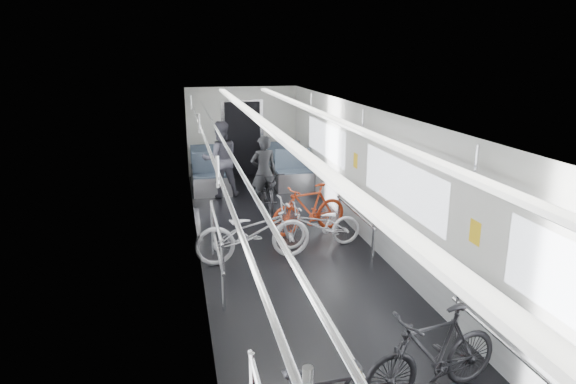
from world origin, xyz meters
name	(u,v)px	position (x,y,z in m)	size (l,w,h in m)	color
car_shell	(281,179)	(0.00, 1.78, 1.13)	(3.02, 14.01, 2.41)	black
bike_left_far	(253,232)	(-0.64, 0.89, 0.50)	(0.67, 1.91, 1.00)	#B7B6BB
bike_right_near	(433,353)	(0.56, -2.88, 0.47)	(0.45, 1.58, 0.95)	black
bike_right_mid	(319,225)	(0.57, 1.25, 0.40)	(0.53, 1.52, 0.80)	silver
bike_right_far	(309,209)	(0.58, 1.99, 0.47)	(0.44, 1.55, 0.93)	#A93314
bike_aisle	(269,189)	(0.12, 3.70, 0.44)	(0.58, 1.66, 0.87)	black
person_standing	(264,172)	(0.03, 3.80, 0.79)	(0.58, 0.38, 1.59)	black
person_seated	(220,159)	(-0.80, 4.88, 0.89)	(0.86, 0.67, 1.78)	#313038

